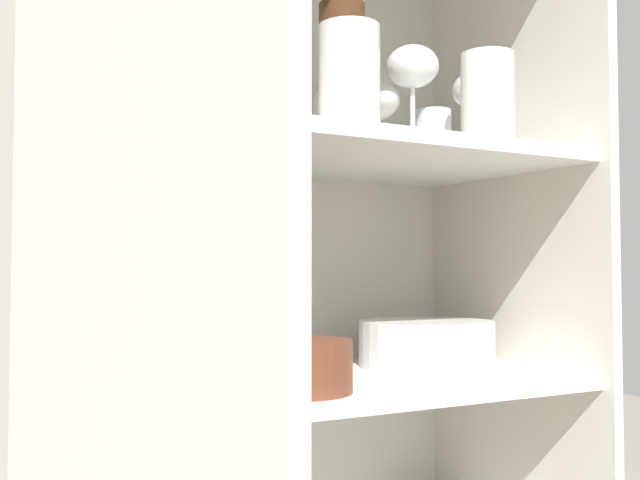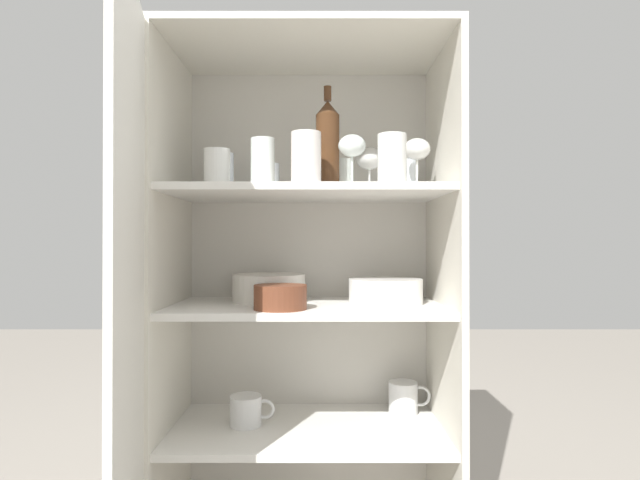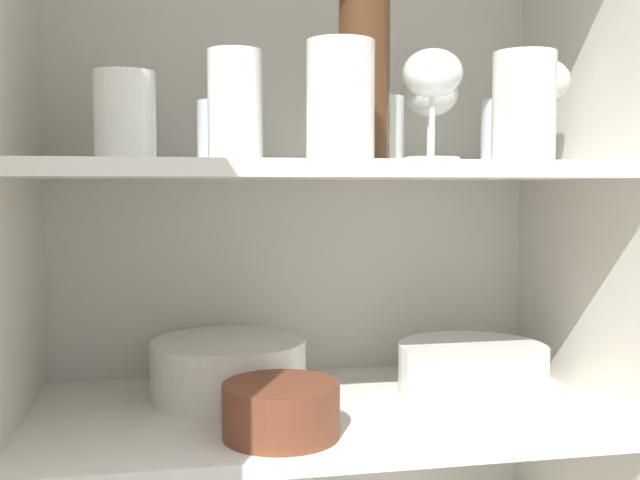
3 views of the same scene
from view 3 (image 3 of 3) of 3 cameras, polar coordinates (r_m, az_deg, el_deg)
name	(u,v)px [view 3 (image 3 of 3)]	position (r m, az deg, el deg)	size (l,w,h in m)	color
cupboard_back_panel	(295,369)	(1.24, -1.91, -9.76)	(0.81, 0.02, 1.46)	silver
cupboard_side_left	(14,422)	(1.05, -22.30, -12.71)	(0.02, 0.43, 1.46)	silver
cupboard_side_right	(582,390)	(1.18, 19.36, -10.71)	(0.02, 0.43, 1.46)	silver
shelf_board_middle	(319,413)	(1.05, -0.07, -13.03)	(0.77, 0.40, 0.02)	white
shelf_board_upper	(319,171)	(1.00, -0.07, 5.27)	(0.77, 0.40, 0.02)	white
tumbler_glass_0	(502,133)	(1.19, 13.73, 7.90)	(0.07, 0.07, 0.10)	white
tumbler_glass_1	(338,101)	(0.88, 1.42, 10.55)	(0.08, 0.08, 0.14)	silver
tumbler_glass_2	(222,133)	(1.08, -7.49, 8.07)	(0.07, 0.07, 0.09)	white
tumbler_glass_3	(125,116)	(0.92, -14.65, 9.11)	(0.07, 0.07, 0.10)	white
tumbler_glass_4	(524,107)	(0.95, 15.27, 9.74)	(0.08, 0.08, 0.13)	white
tumbler_glass_5	(378,131)	(1.09, 4.41, 8.26)	(0.08, 0.08, 0.10)	white
tumbler_glass_6	(122,120)	(1.05, -14.85, 8.82)	(0.07, 0.07, 0.12)	white
tumbler_glass_7	(235,106)	(0.90, -6.48, 10.13)	(0.06, 0.06, 0.13)	white
wine_glass_0	(432,80)	(0.95, 8.56, 11.93)	(0.07, 0.07, 0.14)	white
wine_glass_1	(542,86)	(1.11, 16.55, 11.17)	(0.08, 0.08, 0.15)	white
wine_glass_2	(430,97)	(1.16, 8.35, 10.73)	(0.09, 0.09, 0.14)	white
wine_bottle	(364,65)	(1.02, 3.39, 13.16)	(0.07, 0.07, 0.30)	#4C2D19
plate_stack_white	(473,370)	(1.11, 11.55, -9.67)	(0.21, 0.21, 0.07)	white
mixing_bowl_large	(229,366)	(1.08, -6.97, -9.52)	(0.22, 0.22, 0.08)	silver
serving_bowl_small	(281,407)	(0.92, -2.99, -12.62)	(0.14, 0.14, 0.06)	brown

